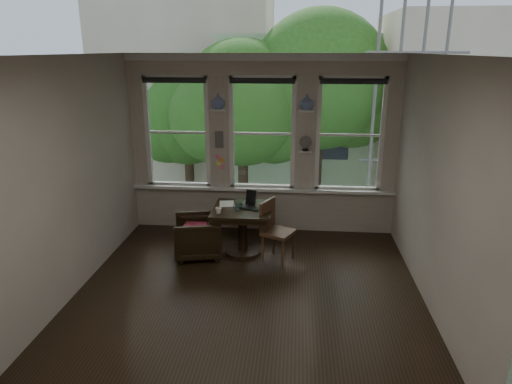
# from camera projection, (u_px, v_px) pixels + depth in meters

# --- Properties ---
(ground) EXTENTS (4.50, 4.50, 0.00)m
(ground) POSITION_uv_depth(u_px,v_px,m) (249.00, 291.00, 6.04)
(ground) COLOR black
(ground) RESTS_ON ground
(ceiling) EXTENTS (4.50, 4.50, 0.00)m
(ceiling) POSITION_uv_depth(u_px,v_px,m) (247.00, 54.00, 5.14)
(ceiling) COLOR silver
(ceiling) RESTS_ON ground
(wall_back) EXTENTS (4.50, 0.00, 4.50)m
(wall_back) POSITION_uv_depth(u_px,v_px,m) (262.00, 145.00, 7.72)
(wall_back) COLOR beige
(wall_back) RESTS_ON ground
(wall_front) EXTENTS (4.50, 0.00, 4.50)m
(wall_front) POSITION_uv_depth(u_px,v_px,m) (216.00, 265.00, 3.45)
(wall_front) COLOR beige
(wall_front) RESTS_ON ground
(wall_left) EXTENTS (0.00, 4.50, 4.50)m
(wall_left) POSITION_uv_depth(u_px,v_px,m) (72.00, 178.00, 5.78)
(wall_left) COLOR beige
(wall_left) RESTS_ON ground
(wall_right) EXTENTS (0.00, 4.50, 4.50)m
(wall_right) POSITION_uv_depth(u_px,v_px,m) (437.00, 187.00, 5.39)
(wall_right) COLOR beige
(wall_right) RESTS_ON ground
(window_left) EXTENTS (1.10, 0.12, 1.90)m
(window_left) POSITION_uv_depth(u_px,v_px,m) (178.00, 132.00, 7.79)
(window_left) COLOR white
(window_left) RESTS_ON ground
(window_center) EXTENTS (1.10, 0.12, 1.90)m
(window_center) POSITION_uv_depth(u_px,v_px,m) (262.00, 134.00, 7.66)
(window_center) COLOR white
(window_center) RESTS_ON ground
(window_right) EXTENTS (1.10, 0.12, 1.90)m
(window_right) POSITION_uv_depth(u_px,v_px,m) (350.00, 135.00, 7.54)
(window_right) COLOR white
(window_right) RESTS_ON ground
(shelf_left) EXTENTS (0.26, 0.16, 0.03)m
(shelf_left) POSITION_uv_depth(u_px,v_px,m) (218.00, 110.00, 7.51)
(shelf_left) COLOR white
(shelf_left) RESTS_ON ground
(shelf_right) EXTENTS (0.26, 0.16, 0.03)m
(shelf_right) POSITION_uv_depth(u_px,v_px,m) (307.00, 111.00, 7.39)
(shelf_right) COLOR white
(shelf_right) RESTS_ON ground
(intercom) EXTENTS (0.14, 0.06, 0.28)m
(intercom) POSITION_uv_depth(u_px,v_px,m) (219.00, 139.00, 7.69)
(intercom) COLOR #59544F
(intercom) RESTS_ON ground
(sticky_notes) EXTENTS (0.16, 0.01, 0.24)m
(sticky_notes) POSITION_uv_depth(u_px,v_px,m) (220.00, 160.00, 7.80)
(sticky_notes) COLOR pink
(sticky_notes) RESTS_ON ground
(desk_fan) EXTENTS (0.20, 0.20, 0.24)m
(desk_fan) POSITION_uv_depth(u_px,v_px,m) (305.00, 146.00, 7.54)
(desk_fan) COLOR #59544F
(desk_fan) RESTS_ON ground
(vase_left) EXTENTS (0.24, 0.24, 0.25)m
(vase_left) POSITION_uv_depth(u_px,v_px,m) (218.00, 101.00, 7.47)
(vase_left) COLOR silver
(vase_left) RESTS_ON shelf_left
(vase_right) EXTENTS (0.24, 0.24, 0.25)m
(vase_right) POSITION_uv_depth(u_px,v_px,m) (307.00, 102.00, 7.34)
(vase_right) COLOR silver
(vase_right) RESTS_ON shelf_right
(table) EXTENTS (0.90, 0.90, 0.75)m
(table) POSITION_uv_depth(u_px,v_px,m) (243.00, 231.00, 7.04)
(table) COLOR black
(table) RESTS_ON ground
(armchair_left) EXTENTS (0.83, 0.81, 0.64)m
(armchair_left) POSITION_uv_depth(u_px,v_px,m) (198.00, 237.00, 6.97)
(armchair_left) COLOR black
(armchair_left) RESTS_ON ground
(cushion_red) EXTENTS (0.45, 0.45, 0.06)m
(cushion_red) POSITION_uv_depth(u_px,v_px,m) (197.00, 229.00, 6.93)
(cushion_red) COLOR maroon
(cushion_red) RESTS_ON armchair_left
(side_chair_right) EXTENTS (0.56, 0.56, 0.92)m
(side_chair_right) POSITION_uv_depth(u_px,v_px,m) (278.00, 232.00, 6.78)
(side_chair_right) COLOR #442E18
(side_chair_right) RESTS_ON ground
(laptop) EXTENTS (0.42, 0.37, 0.03)m
(laptop) POSITION_uv_depth(u_px,v_px,m) (246.00, 209.00, 6.86)
(laptop) COLOR black
(laptop) RESTS_ON table
(mug) EXTENTS (0.10, 0.10, 0.09)m
(mug) POSITION_uv_depth(u_px,v_px,m) (219.00, 211.00, 6.69)
(mug) COLOR white
(mug) RESTS_ON table
(drinking_glass) EXTENTS (0.14, 0.14, 0.10)m
(drinking_glass) POSITION_uv_depth(u_px,v_px,m) (238.00, 207.00, 6.83)
(drinking_glass) COLOR white
(drinking_glass) RESTS_ON table
(tablet) EXTENTS (0.17, 0.12, 0.22)m
(tablet) POSITION_uv_depth(u_px,v_px,m) (251.00, 197.00, 7.08)
(tablet) COLOR black
(tablet) RESTS_ON table
(papers) EXTENTS (0.27, 0.33, 0.00)m
(papers) POSITION_uv_depth(u_px,v_px,m) (227.00, 204.00, 7.11)
(papers) COLOR silver
(papers) RESTS_ON table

